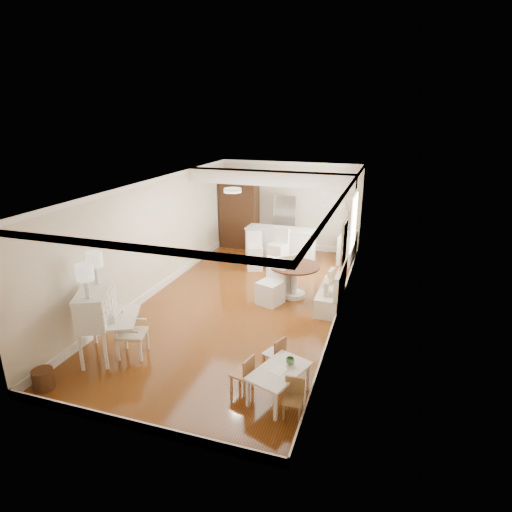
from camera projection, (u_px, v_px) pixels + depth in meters
The scene contains 20 objects.
room at pixel (248, 218), 9.74m from camera, with size 9.00×9.04×2.82m.
secretary_bureau at pixel (97, 324), 7.71m from camera, with size 1.03×1.05×1.31m, color silver.
gustavian_armchair at pixel (132, 333), 7.79m from camera, with size 0.53×0.53×0.92m, color white.
wicker_basket at pixel (43, 379), 6.94m from camera, with size 0.33×0.33×0.33m, color #502E19.
kids_table at pixel (279, 384), 6.67m from camera, with size 0.61×1.02×0.51m, color silver.
kids_chair_a at pixel (242, 373), 6.82m from camera, with size 0.31×0.31×0.65m, color tan.
kids_chair_b at pixel (274, 353), 7.39m from camera, with size 0.31×0.31×0.65m, color #976644.
kids_chair_c at pixel (293, 399), 6.24m from camera, with size 0.29×0.29×0.61m, color #987345.
banquette at pixel (331, 286), 9.80m from camera, with size 0.52×1.60×0.98m, color silver.
dining_table at pixel (294, 281), 10.29m from camera, with size 1.19×1.19×0.81m, color #492417.
slip_chair_near at pixel (270, 282), 9.89m from camera, with size 0.51×0.53×1.07m, color white.
slip_chair_far at pixel (283, 273), 10.53m from camera, with size 0.49×0.51×1.03m, color silver.
breakfast_counter at pixel (281, 245), 12.69m from camera, with size 2.05×0.65×1.03m, color white.
bar_stool_left at pixel (255, 251), 12.06m from camera, with size 0.43×0.43×1.08m, color white.
bar_stool_right at pixel (278, 249), 12.11m from camera, with size 0.47×0.47×1.17m, color white.
pantry_cabinet at pixel (239, 212), 13.95m from camera, with size 1.20×0.60×2.30m, color #381E11.
fridge at pixel (296, 225), 13.45m from camera, with size 0.75×0.65×1.80m, color silver.
sideboard at pixel (347, 248), 12.68m from camera, with size 0.41×0.92×0.88m, color beige.
pencil_cup at pixel (290, 361), 6.72m from camera, with size 0.14×0.14×0.11m, color #52884F.
branch_vase at pixel (347, 231), 12.48m from camera, with size 0.16×0.16×0.16m, color white.
Camera 1 is at (3.17, -8.64, 4.30)m, focal length 30.00 mm.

